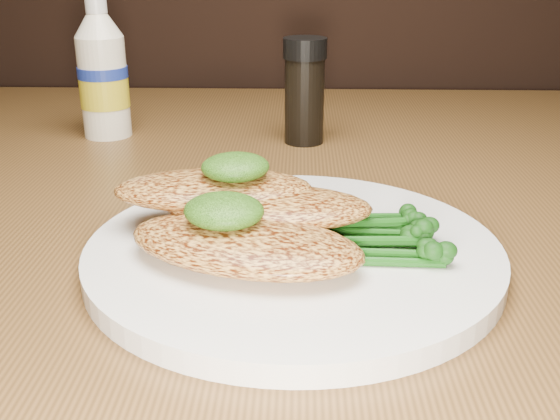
{
  "coord_description": "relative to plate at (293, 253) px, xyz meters",
  "views": [
    {
      "loc": [
        0.11,
        0.41,
        0.97
      ],
      "look_at": [
        0.09,
        0.85,
        0.79
      ],
      "focal_mm": 42.72,
      "sensor_mm": 36.0,
      "label": 1
    }
  ],
  "objects": [
    {
      "name": "pepper_grinder",
      "position": [
        0.01,
        0.31,
        0.05
      ],
      "size": [
        0.06,
        0.06,
        0.12
      ],
      "primitive_type": null,
      "rotation": [
        0.0,
        0.0,
        0.41
      ],
      "color": "black",
      "rests_on": "dining_table"
    },
    {
      "name": "plate",
      "position": [
        0.0,
        0.0,
        0.0
      ],
      "size": [
        0.3,
        0.3,
        0.02
      ],
      "primitive_type": "cylinder",
      "color": "white",
      "rests_on": "dining_table"
    },
    {
      "name": "chicken_back",
      "position": [
        -0.06,
        0.03,
        0.04
      ],
      "size": [
        0.15,
        0.08,
        0.02
      ],
      "primitive_type": "ellipsoid",
      "rotation": [
        0.0,
        0.0,
        0.06
      ],
      "color": "gold",
      "rests_on": "plate"
    },
    {
      "name": "pesto_front",
      "position": [
        -0.05,
        -0.02,
        0.04
      ],
      "size": [
        0.07,
        0.07,
        0.02
      ],
      "primitive_type": "ellipsoid",
      "rotation": [
        0.0,
        0.0,
        -0.37
      ],
      "color": "#143207",
      "rests_on": "chicken_front"
    },
    {
      "name": "chicken_front",
      "position": [
        -0.03,
        -0.03,
        0.02
      ],
      "size": [
        0.18,
        0.13,
        0.03
      ],
      "primitive_type": "ellipsoid",
      "rotation": [
        0.0,
        0.0,
        -0.31
      ],
      "color": "gold",
      "rests_on": "plate"
    },
    {
      "name": "mayo_bottle",
      "position": [
        -0.22,
        0.33,
        0.07
      ],
      "size": [
        0.07,
        0.07,
        0.16
      ],
      "primitive_type": null,
      "rotation": [
        0.0,
        0.0,
        0.39
      ],
      "color": "white",
      "rests_on": "dining_table"
    },
    {
      "name": "pesto_back",
      "position": [
        -0.04,
        0.03,
        0.05
      ],
      "size": [
        0.06,
        0.06,
        0.02
      ],
      "primitive_type": "ellipsoid",
      "rotation": [
        0.0,
        0.0,
        0.22
      ],
      "color": "#143207",
      "rests_on": "chicken_back"
    },
    {
      "name": "chicken_mid",
      "position": [
        -0.02,
        0.02,
        0.03
      ],
      "size": [
        0.15,
        0.08,
        0.02
      ],
      "primitive_type": "ellipsoid",
      "rotation": [
        0.0,
        0.0,
        -0.04
      ],
      "color": "gold",
      "rests_on": "plate"
    },
    {
      "name": "broccolini_bundle",
      "position": [
        0.04,
        0.0,
        0.02
      ],
      "size": [
        0.15,
        0.12,
        0.02
      ],
      "primitive_type": null,
      "rotation": [
        0.0,
        0.0,
        0.01
      ],
      "color": "#154E11",
      "rests_on": "plate"
    }
  ]
}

